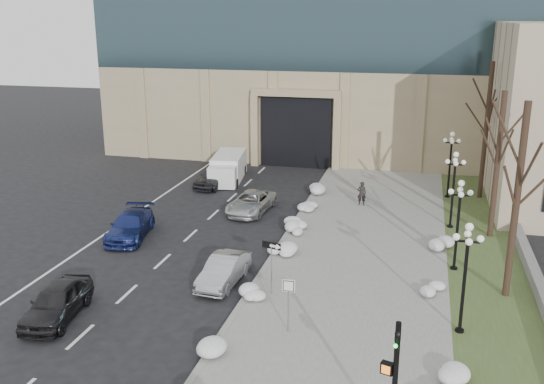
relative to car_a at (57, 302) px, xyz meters
The scene contains 30 objects.
sidewalk 15.98m from the car_a, 42.59° to the left, with size 9.00×40.00×0.12m, color #969691.
curb 13.03m from the car_a, 56.12° to the left, with size 0.30×40.00×0.14m, color #969691.
grass_strip 21.23m from the car_a, 30.62° to the left, with size 4.00×40.00×0.10m, color #3B4B25.
stone_wall 23.97m from the car_a, 32.30° to the left, with size 0.50×30.00×0.70m, color gray.
car_a is the anchor object (origin of this frame).
car_b 7.63m from the car_a, 41.07° to the left, with size 1.43×4.09×1.35m, color #96999D.
car_c 9.84m from the car_a, 98.90° to the left, with size 2.02×4.96×1.44m, color navy.
car_d 16.42m from the car_a, 75.92° to the left, with size 2.22×4.81×1.34m, color #B7B7B7.
car_e 21.19m from the car_a, 91.02° to the left, with size 1.75×4.35×1.48m, color #2C2D31.
pedestrian 21.77m from the car_a, 60.04° to the left, with size 0.60×0.39×1.63m, color black.
box_truck 23.29m from the car_a, 90.05° to the left, with size 3.02×6.41×1.96m.
one_way_sign 9.57m from the car_a, 26.53° to the left, with size 0.98×0.43×2.64m.
keep_sign 9.93m from the car_a, ahead, with size 0.52×0.09×2.41m.
snow_clump_b 7.66m from the car_a, ahead, with size 1.10×1.60×0.36m, color white.
snow_clump_c 8.18m from the car_a, 24.26° to the left, with size 1.10×1.60×0.36m, color white.
snow_clump_d 11.68m from the car_a, 49.25° to the left, with size 1.10×1.60×0.36m, color white.
snow_clump_e 14.71m from the car_a, 58.86° to the left, with size 1.10×1.60×0.36m, color white.
snow_clump_f 18.51m from the car_a, 65.97° to the left, with size 1.10×1.60×0.36m, color white.
snow_clump_g 22.48m from the car_a, 70.70° to the left, with size 1.10×1.60×0.36m, color white.
snow_clump_h 16.09m from the car_a, ahead, with size 1.10×1.60×0.36m, color white.
snow_clump_i 16.81m from the car_a, 21.33° to the left, with size 1.10×1.60×0.36m, color white.
snow_clump_j 20.17m from the car_a, 37.00° to the left, with size 1.10×1.60×0.36m, color white.
snow_clump_l 15.22m from the car_a, 60.60° to the left, with size 1.10×1.60×0.36m, color white.
lamppost_a 16.95m from the car_a, ahead, with size 1.18×1.18×4.76m.
lamppost_b 19.13m from the car_a, 29.34° to the left, with size 1.18×1.18×4.76m.
lamppost_c 23.01m from the car_a, 43.67° to the left, with size 1.18×1.18×4.76m.
lamppost_d 27.87m from the car_a, 53.42° to the left, with size 1.18×1.18×4.76m.
tree_near 20.59m from the car_a, 19.95° to the left, with size 3.20×3.20×9.00m.
tree_mid 24.36m from the car_a, 38.29° to the left, with size 3.20×3.20×8.50m.
tree_far 30.02m from the car_a, 50.57° to the left, with size 3.20×3.20×9.50m.
Camera 1 is at (6.29, -17.18, 12.45)m, focal length 40.00 mm.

